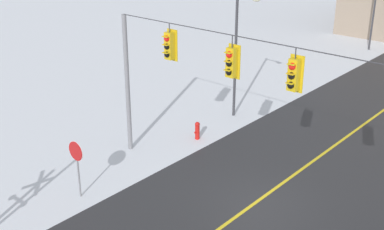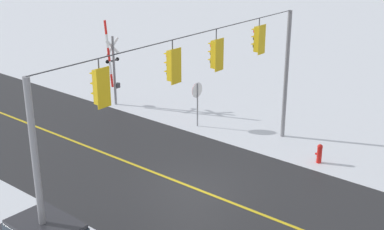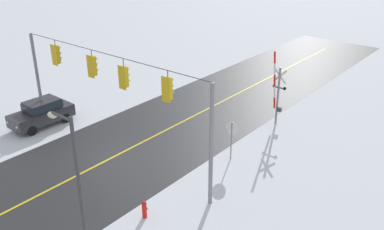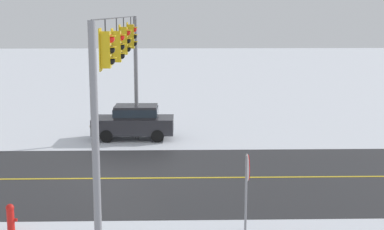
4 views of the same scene
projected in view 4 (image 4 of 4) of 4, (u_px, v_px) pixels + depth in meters
name	position (u px, v px, depth m)	size (l,w,h in m)	color
ground_plane	(124.00, 178.00, 21.70)	(160.00, 160.00, 0.00)	silver
signal_span	(122.00, 66.00, 20.88)	(14.20, 0.47, 6.22)	gray
stop_sign	(247.00, 175.00, 16.19)	(0.80, 0.09, 2.35)	gray
parked_car_charcoal	(134.00, 121.00, 28.35)	(1.87, 4.22, 1.74)	#2D2D33
fire_hydrant	(11.00, 217.00, 16.30)	(0.24, 0.31, 0.88)	red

